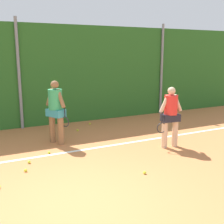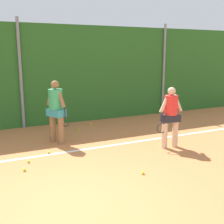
{
  "view_description": "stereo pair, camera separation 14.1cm",
  "coord_description": "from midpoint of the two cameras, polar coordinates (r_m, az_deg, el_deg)",
  "views": [
    {
      "loc": [
        -1.28,
        -4.14,
        2.48
      ],
      "look_at": [
        1.94,
        2.52,
        0.92
      ],
      "focal_mm": 45.34,
      "sensor_mm": 36.0,
      "label": 1
    },
    {
      "loc": [
        -1.15,
        -4.2,
        2.48
      ],
      "look_at": [
        1.94,
        2.52,
        0.92
      ],
      "focal_mm": 45.34,
      "sensor_mm": 36.0,
      "label": 2
    }
  ],
  "objects": [
    {
      "name": "court_baseline_paint",
      "position": [
        7.2,
        -13.58,
        -8.58
      ],
      "size": [
        14.09,
        0.1,
        0.01
      ],
      "primitive_type": "cube",
      "color": "white",
      "rests_on": "ground_plane"
    },
    {
      "name": "hedge_fence_backdrop",
      "position": [
        9.84,
        -17.65,
        6.86
      ],
      "size": [
        19.28,
        0.25,
        3.42
      ],
      "primitive_type": "cube",
      "color": "#286023",
      "rests_on": "ground_plane"
    },
    {
      "name": "player_midcourt",
      "position": [
        7.87,
        -10.7,
        0.68
      ],
      "size": [
        0.51,
        0.7,
        1.75
      ],
      "rotation": [
        0.0,
        0.0,
        5.2
      ],
      "color": "#8C603D",
      "rests_on": "ground_plane"
    },
    {
      "name": "tennis_ball_3",
      "position": [
        6.05,
        6.93,
        -12.07
      ],
      "size": [
        0.07,
        0.07,
        0.07
      ],
      "primitive_type": "sphere",
      "color": "#CCDB33",
      "rests_on": "ground_plane"
    },
    {
      "name": "player_foreground_near",
      "position": [
        7.55,
        12.24,
        -0.45
      ],
      "size": [
        0.76,
        0.35,
        1.61
      ],
      "rotation": [
        0.0,
        0.0,
        3.04
      ],
      "color": "beige",
      "rests_on": "ground_plane"
    },
    {
      "name": "tennis_ball_4",
      "position": [
        7.31,
        -12.08,
        -7.92
      ],
      "size": [
        0.07,
        0.07,
        0.07
      ],
      "primitive_type": "sphere",
      "color": "#CCDB33",
      "rests_on": "ground_plane"
    },
    {
      "name": "tennis_ball_6",
      "position": [
        6.83,
        -15.91,
        -9.57
      ],
      "size": [
        0.07,
        0.07,
        0.07
      ],
      "primitive_type": "sphere",
      "color": "#CCDB33",
      "rests_on": "ground_plane"
    },
    {
      "name": "tennis_ball_0",
      "position": [
        9.18,
        -6.34,
        -3.64
      ],
      "size": [
        0.07,
        0.07,
        0.07
      ],
      "primitive_type": "sphere",
      "color": "#CCDB33",
      "rests_on": "ground_plane"
    },
    {
      "name": "fence_post_center",
      "position": [
        9.66,
        -17.55,
        7.27
      ],
      "size": [
        0.1,
        0.1,
        3.58
      ],
      "primitive_type": "cylinder",
      "color": "gray",
      "rests_on": "ground_plane"
    },
    {
      "name": "tennis_ball_1",
      "position": [
        6.41,
        -16.62,
        -11.08
      ],
      "size": [
        0.07,
        0.07,
        0.07
      ],
      "primitive_type": "sphere",
      "color": "#CCDB33",
      "rests_on": "ground_plane"
    },
    {
      "name": "fence_post_right",
      "position": [
        11.74,
        10.73,
        8.34
      ],
      "size": [
        0.1,
        0.1,
        3.58
      ],
      "primitive_type": "cylinder",
      "color": "gray",
      "rests_on": "ground_plane"
    },
    {
      "name": "tennis_ball_7",
      "position": [
        9.97,
        -3.83,
        -2.34
      ],
      "size": [
        0.07,
        0.07,
        0.07
      ],
      "primitive_type": "sphere",
      "color": "#CCDB33",
      "rests_on": "ground_plane"
    },
    {
      "name": "ground_plane",
      "position": [
        6.43,
        -12.08,
        -11.07
      ],
      "size": [
        29.66,
        29.66,
        0.0
      ],
      "primitive_type": "plane",
      "color": "#C67542"
    }
  ]
}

